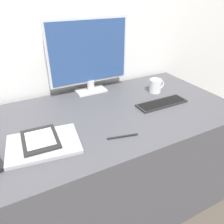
# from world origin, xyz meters

# --- Properties ---
(ground_plane) EXTENTS (10.00, 10.00, 0.00)m
(ground_plane) POSITION_xyz_m (0.00, 0.00, 0.00)
(ground_plane) COLOR brown
(wall_back) EXTENTS (3.60, 0.05, 2.40)m
(wall_back) POSITION_xyz_m (0.00, 0.58, 1.20)
(wall_back) COLOR silver
(wall_back) RESTS_ON ground_plane
(desk) EXTENTS (1.52, 0.78, 0.72)m
(desk) POSITION_xyz_m (0.00, 0.13, 0.36)
(desk) COLOR #4C4C51
(desk) RESTS_ON ground_plane
(monitor) EXTENTS (0.53, 0.11, 0.47)m
(monitor) POSITION_xyz_m (0.05, 0.45, 0.97)
(monitor) COLOR silver
(monitor) RESTS_ON desk
(keyboard) EXTENTS (0.32, 0.10, 0.01)m
(keyboard) POSITION_xyz_m (0.36, 0.08, 0.73)
(keyboard) COLOR #282828
(keyboard) RESTS_ON desk
(laptop) EXTENTS (0.34, 0.27, 0.02)m
(laptop) POSITION_xyz_m (-0.37, -0.00, 0.73)
(laptop) COLOR #A3A3A8
(laptop) RESTS_ON desk
(ereader) EXTENTS (0.16, 0.20, 0.01)m
(ereader) POSITION_xyz_m (-0.37, 0.02, 0.75)
(ereader) COLOR black
(ereader) RESTS_ON laptop
(coffee_mug) EXTENTS (0.11, 0.08, 0.09)m
(coffee_mug) POSITION_xyz_m (0.43, 0.24, 0.77)
(coffee_mug) COLOR white
(coffee_mug) RESTS_ON desk
(pen) EXTENTS (0.15, 0.04, 0.01)m
(pen) POSITION_xyz_m (-0.02, -0.11, 0.73)
(pen) COLOR black
(pen) RESTS_ON desk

